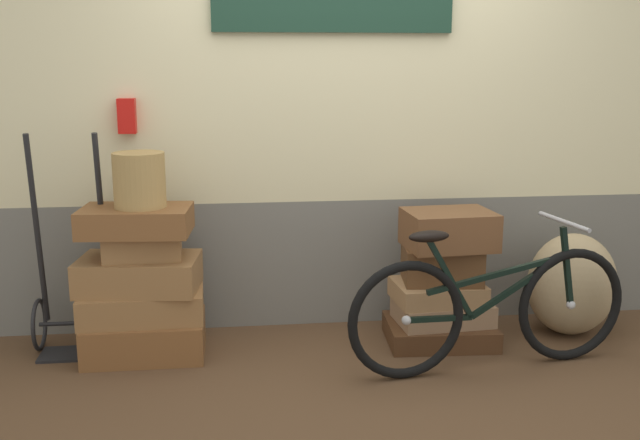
# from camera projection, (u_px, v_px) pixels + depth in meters

# --- Properties ---
(ground) EXTENTS (9.48, 5.20, 0.06)m
(ground) POSITION_uv_depth(u_px,v_px,m) (366.00, 374.00, 4.03)
(ground) COLOR #513823
(station_building) EXTENTS (7.48, 0.74, 2.63)m
(station_building) POSITION_uv_depth(u_px,v_px,m) (346.00, 114.00, 4.57)
(station_building) COLOR slate
(station_building) RESTS_ON ground
(suitcase_0) EXTENTS (0.66, 0.45, 0.21)m
(suitcase_0) POSITION_uv_depth(u_px,v_px,m) (145.00, 337.00, 4.21)
(suitcase_0) COLOR brown
(suitcase_0) RESTS_ON ground
(suitcase_1) EXTENTS (0.69, 0.42, 0.16)m
(suitcase_1) POSITION_uv_depth(u_px,v_px,m) (142.00, 304.00, 4.18)
(suitcase_1) COLOR olive
(suitcase_1) RESTS_ON suitcase_0
(suitcase_2) EXTENTS (0.70, 0.48, 0.19)m
(suitcase_2) POSITION_uv_depth(u_px,v_px,m) (139.00, 274.00, 4.15)
(suitcase_2) COLOR olive
(suitcase_2) RESTS_ON suitcase_1
(suitcase_3) EXTENTS (0.43, 0.30, 0.14)m
(suitcase_3) POSITION_uv_depth(u_px,v_px,m) (143.00, 246.00, 4.11)
(suitcase_3) COLOR olive
(suitcase_3) RESTS_ON suitcase_2
(suitcase_4) EXTENTS (0.62, 0.43, 0.15)m
(suitcase_4) POSITION_uv_depth(u_px,v_px,m) (136.00, 221.00, 4.07)
(suitcase_4) COLOR brown
(suitcase_4) RESTS_ON suitcase_3
(suitcase_5) EXTENTS (0.65, 0.50, 0.12)m
(suitcase_5) POSITION_uv_depth(u_px,v_px,m) (440.00, 332.00, 4.42)
(suitcase_5) COLOR #4C2D19
(suitcase_5) RESTS_ON ground
(suitcase_6) EXTENTS (0.56, 0.40, 0.13)m
(suitcase_6) POSITION_uv_depth(u_px,v_px,m) (443.00, 312.00, 4.39)
(suitcase_6) COLOR #937051
(suitcase_6) RESTS_ON suitcase_5
(suitcase_7) EXTENTS (0.53, 0.41, 0.11)m
(suitcase_7) POSITION_uv_depth(u_px,v_px,m) (437.00, 292.00, 4.37)
(suitcase_7) COLOR #9E754C
(suitcase_7) RESTS_ON suitcase_6
(suitcase_8) EXTENTS (0.48, 0.36, 0.21)m
(suitcase_8) POSITION_uv_depth(u_px,v_px,m) (442.00, 264.00, 4.35)
(suitcase_8) COLOR brown
(suitcase_8) RESTS_ON suitcase_7
(suitcase_9) EXTENTS (0.52, 0.41, 0.21)m
(suitcase_9) POSITION_uv_depth(u_px,v_px,m) (449.00, 230.00, 4.28)
(suitcase_9) COLOR brown
(suitcase_9) RESTS_ON suitcase_8
(wicker_basket) EXTENTS (0.28, 0.28, 0.30)m
(wicker_basket) POSITION_uv_depth(u_px,v_px,m) (139.00, 180.00, 4.03)
(wicker_basket) COLOR #A8844C
(wicker_basket) RESTS_ON suitcase_4
(luggage_trolley) EXTENTS (0.44, 0.37, 1.25)m
(luggage_trolley) POSITION_uv_depth(u_px,v_px,m) (75.00, 303.00, 4.25)
(luggage_trolley) COLOR black
(luggage_trolley) RESTS_ON ground
(burlap_sack) EXTENTS (0.54, 0.46, 0.62)m
(burlap_sack) POSITION_uv_depth(u_px,v_px,m) (572.00, 284.00, 4.50)
(burlap_sack) COLOR tan
(burlap_sack) RESTS_ON ground
(bicycle) EXTENTS (1.60, 0.46, 0.81)m
(bicycle) POSITION_uv_depth(u_px,v_px,m) (490.00, 308.00, 3.97)
(bicycle) COLOR black
(bicycle) RESTS_ON ground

